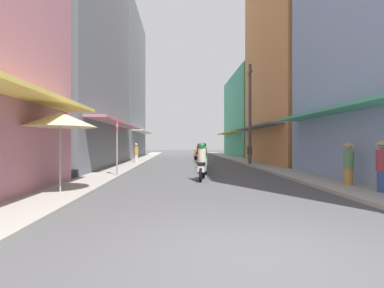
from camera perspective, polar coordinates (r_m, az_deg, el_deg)
name	(u,v)px	position (r m, az deg, el deg)	size (l,w,h in m)	color
ground_plane	(193,164)	(22.38, 0.11, -3.86)	(97.58, 97.58, 0.00)	#4C4C4F
sidewalk_left	(132,164)	(22.61, -11.37, -3.67)	(1.63, 52.36, 0.12)	#9E9991
sidewalk_right	(252,163)	(23.03, 11.39, -3.60)	(1.63, 52.36, 0.12)	#ADA89E
building_left_mid	(65,37)	(21.92, -23.00, 18.32)	(7.05, 13.27, 16.82)	slate
building_left_far	(112,86)	(34.19, -15.06, 10.62)	(7.05, 11.84, 15.59)	slate
building_right_mid	(300,60)	(25.37, 19.85, 14.82)	(7.05, 11.24, 16.00)	#D88C4C
building_right_far	(257,116)	(36.59, 12.30, 5.21)	(7.05, 12.63, 9.62)	#4CB28C
motorbike_red	(204,157)	(18.62, 2.22, -2.49)	(0.55, 1.81, 1.58)	black
motorbike_green	(204,164)	(15.47, 2.39, -3.76)	(0.55, 1.81, 0.96)	black
motorbike_white	(202,163)	(12.60, 1.96, -3.73)	(0.60, 1.79, 1.58)	black
motorbike_orange	(198,153)	(26.85, 1.16, -1.69)	(0.70, 1.76, 1.58)	black
pedestrian_far	(349,162)	(11.65, 27.68, -3.02)	(0.44, 0.44, 1.62)	#BF8C3F
pedestrian_foreground	(382,164)	(10.39, 32.53, -3.24)	(0.44, 0.44, 1.68)	#334C8C
pedestrian_midway	(136,153)	(23.15, -10.61, -1.79)	(0.34, 0.34, 1.57)	beige
pedestrian_crossing	(250,152)	(22.54, 10.94, -1.45)	(0.44, 0.44, 1.66)	#598C59
vendor_umbrella	(60,120)	(9.64, -23.83, 4.29)	(2.12, 2.12, 2.48)	#99999E
utility_pole	(250,114)	(21.31, 11.00, 5.67)	(0.20, 1.20, 7.08)	#4C4C4F
street_sign_no_entry	(117,140)	(13.92, -14.11, 0.80)	(0.07, 0.60, 2.65)	gray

